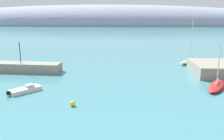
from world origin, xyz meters
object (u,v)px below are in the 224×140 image
Objects in this scene: sailboat_sand_near_shore at (190,61)px; sailboat_red_mid_mooring at (216,86)px; harbor_lamp_post at (20,49)px; motorboat_white_outer at (25,90)px; mooring_buoy_yellow at (73,104)px.

sailboat_sand_near_shore reaches higher than sailboat_red_mid_mooring.
sailboat_sand_near_shore reaches higher than harbor_lamp_post.
motorboat_white_outer is 9.95m from mooring_buoy_yellow.
sailboat_red_mid_mooring is (-0.68, -19.49, -0.11)m from sailboat_sand_near_shore.
motorboat_white_outer is 1.06× the size of harbor_lamp_post.
motorboat_white_outer is at bearing -54.30° from sailboat_red_mid_mooring.
harbor_lamp_post is at bearing 65.84° from motorboat_white_outer.
harbor_lamp_post reaches higher than motorboat_white_outer.
harbor_lamp_post is at bearing 128.85° from mooring_buoy_yellow.
motorboat_white_outer is at bearing 170.92° from sailboat_sand_near_shore.
sailboat_red_mid_mooring is 30.14m from motorboat_white_outer.
mooring_buoy_yellow is (-21.48, -8.96, -0.06)m from sailboat_red_mid_mooring.
sailboat_sand_near_shore is at bearing 52.09° from mooring_buoy_yellow.
mooring_buoy_yellow is at bearing -51.15° from harbor_lamp_post.
harbor_lamp_post reaches higher than mooring_buoy_yellow.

